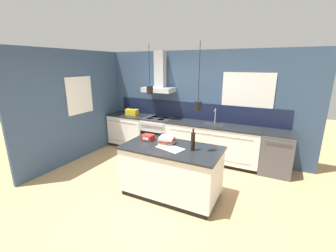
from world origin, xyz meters
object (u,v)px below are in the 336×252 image
Objects in this scene: oven_range at (158,134)px; yellow_toolbox at (132,112)px; bottle_on_island at (193,141)px; dishwasher at (276,153)px; book_stack at (167,140)px; red_supply_box at (148,137)px.

yellow_toolbox is (-0.81, 0.00, 0.54)m from oven_range.
oven_range is 2.50× the size of bottle_on_island.
yellow_toolbox is at bearing 179.69° from oven_range.
dishwasher is 2.73× the size of book_stack.
book_stack reaches higher than oven_range.
dishwasher is at bearing 36.70° from red_supply_box.
book_stack is (-0.52, 0.07, -0.08)m from bottle_on_island.
red_supply_box is (0.71, -1.62, 0.51)m from oven_range.
yellow_toolbox is at bearing 133.07° from red_supply_box.
bottle_on_island is at bearing -35.33° from yellow_toolbox.
dishwasher is 2.22m from bottle_on_island.
yellow_toolbox reaches higher than dishwasher.
red_supply_box is at bearing 174.26° from book_stack.
bottle_on_island is at bearing -6.60° from red_supply_box.
bottle_on_island is at bearing -125.92° from dishwasher.
book_stack is 0.41m from red_supply_box.
bottle_on_island reaches higher than red_supply_box.
bottle_on_island reaches higher than dishwasher.
book_stack reaches higher than red_supply_box.
dishwasher is at bearing 43.24° from book_stack.
red_supply_box is (-2.18, -1.62, 0.51)m from dishwasher.
yellow_toolbox is at bearing 144.67° from bottle_on_island.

